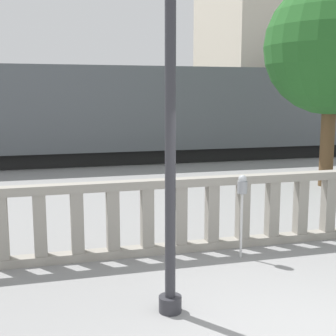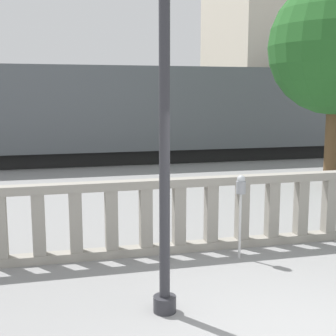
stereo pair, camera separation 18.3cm
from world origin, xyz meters
The scene contains 5 objects.
balustrade centered at (0.00, 3.34, 0.64)m, with size 12.59×0.24×1.27m.
parking_meter centered at (0.31, 2.79, 1.10)m, with size 0.16×0.16×1.39m.
train_near centered at (-1.37, 14.32, 1.93)m, with size 27.59×2.93×4.28m.
train_far centered at (6.04, 29.44, 2.05)m, with size 24.95×2.87×4.51m.
building_block centered at (11.70, 20.48, 6.48)m, with size 10.41×7.20×12.95m.
Camera 2 is at (-2.63, -4.10, 2.69)m, focal length 50.00 mm.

